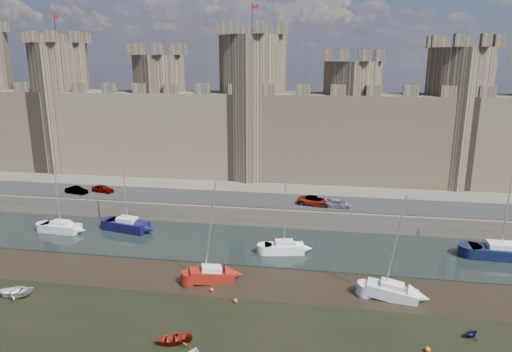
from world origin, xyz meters
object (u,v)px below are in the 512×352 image
object	(u,v)px
car_0	(103,189)
car_3	(316,201)
sailboat_5	(392,291)
car_2	(339,204)
sailboat_1	(127,225)
sailboat_0	(61,227)
sailboat_3	(501,251)
sailboat_2	(284,247)
car_1	(76,190)
sailboat_4	(212,274)

from	to	relation	value
car_0	car_3	world-z (taller)	car_3
car_3	sailboat_5	distance (m)	21.12
car_2	sailboat_1	size ratio (longest dim) A/B	0.34
car_0	sailboat_0	xyz separation A→B (m)	(-0.85, -10.03, -2.34)
car_0	car_2	world-z (taller)	car_0
car_2	car_3	xyz separation A→B (m)	(-3.11, 0.53, 0.10)
car_0	car_3	distance (m)	31.52
car_0	sailboat_1	bearing A→B (deg)	-122.60
sailboat_1	car_3	bearing A→B (deg)	29.18
sailboat_0	sailboat_3	xyz separation A→B (m)	(53.42, 0.62, 0.12)
sailboat_2	sailboat_5	size ratio (longest dim) A/B	0.96
car_1	sailboat_2	bearing A→B (deg)	-95.69
car_3	sailboat_5	xyz separation A→B (m)	(7.90, -19.43, -2.42)
car_1	sailboat_5	xyz separation A→B (m)	(42.90, -19.17, -2.33)
car_2	sailboat_1	distance (m)	28.00
car_3	car_2	bearing A→B (deg)	-88.06
sailboat_3	sailboat_4	size ratio (longest dim) A/B	1.10
sailboat_0	sailboat_1	size ratio (longest dim) A/B	0.82
car_0	car_3	xyz separation A→B (m)	(31.51, -1.06, 0.07)
sailboat_2	car_0	bearing A→B (deg)	146.79
sailboat_2	car_3	bearing A→B (deg)	63.85
sailboat_0	sailboat_4	xyz separation A→B (m)	(22.73, -9.94, 0.02)
car_0	sailboat_1	size ratio (longest dim) A/B	0.30
car_0	sailboat_5	bearing A→B (deg)	-102.46
car_2	sailboat_5	bearing A→B (deg)	-163.94
car_1	sailboat_1	size ratio (longest dim) A/B	0.30
sailboat_1	sailboat_4	world-z (taller)	sailboat_1
car_0	car_3	bearing A→B (deg)	-76.91
sailboat_3	sailboat_5	world-z (taller)	sailboat_3
car_1	sailboat_0	xyz separation A→B (m)	(2.64, -8.71, -2.32)
car_1	car_3	xyz separation A→B (m)	(35.00, 0.26, 0.09)
car_0	sailboat_4	distance (m)	29.72
sailboat_0	sailboat_5	bearing A→B (deg)	-10.40
car_3	sailboat_2	world-z (taller)	sailboat_2
sailboat_1	sailboat_5	bearing A→B (deg)	-8.46
sailboat_2	car_1	bearing A→B (deg)	151.19
sailboat_5	sailboat_3	bearing A→B (deg)	48.46
car_2	sailboat_3	distance (m)	19.71
sailboat_0	sailboat_3	world-z (taller)	sailboat_3
car_1	sailboat_4	distance (m)	31.58
car_0	sailboat_1	xyz separation A→B (m)	(7.49, -8.21, -2.21)
car_1	sailboat_2	size ratio (longest dim) A/B	0.35
car_2	sailboat_3	world-z (taller)	sailboat_3
sailboat_0	sailboat_2	bearing A→B (deg)	0.32
car_0	sailboat_3	xyz separation A→B (m)	(52.57, -9.41, -2.22)
car_1	sailboat_5	world-z (taller)	sailboat_5
sailboat_2	sailboat_4	xyz separation A→B (m)	(-6.52, -7.98, -0.02)
sailboat_1	sailboat_4	size ratio (longest dim) A/B	1.09
sailboat_5	sailboat_0	bearing A→B (deg)	173.80
sailboat_2	sailboat_4	bearing A→B (deg)	-139.57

